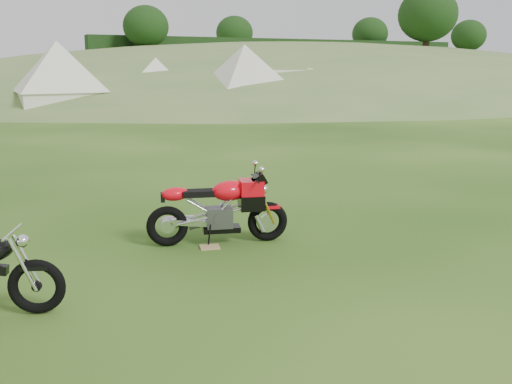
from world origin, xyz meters
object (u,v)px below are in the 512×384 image
plywood_board (210,247)px  tent_right (245,81)px  sport_motorcycle (218,204)px  caravan (273,89)px  tent_left (59,81)px  tent_mid (157,83)px

plywood_board → tent_right: bearing=62.4°
sport_motorcycle → tent_right: size_ratio=0.51×
caravan → tent_left: bearing=174.6°
tent_mid → tent_right: size_ratio=0.88×
tent_left → tent_right: bearing=-16.0°
sport_motorcycle → tent_mid: bearing=91.6°
tent_left → tent_mid: size_ratio=1.15×
tent_left → caravan: 10.01m
tent_right → caravan: size_ratio=0.80×
tent_right → caravan: 2.03m
tent_mid → tent_right: bearing=-29.1°
tent_mid → caravan: bearing=-10.9°
sport_motorcycle → caravan: (11.14, 18.57, 0.46)m
plywood_board → tent_mid: bearing=73.7°
tent_mid → tent_right: 4.64m
plywood_board → tent_left: tent_left is taller
tent_left → tent_right: tent_left is taller
tent_mid → caravan: tent_mid is taller
tent_right → plywood_board: bearing=-117.9°
caravan → tent_mid: bearing=156.0°
sport_motorcycle → tent_mid: tent_mid is taller
tent_right → sport_motorcycle: bearing=-117.6°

